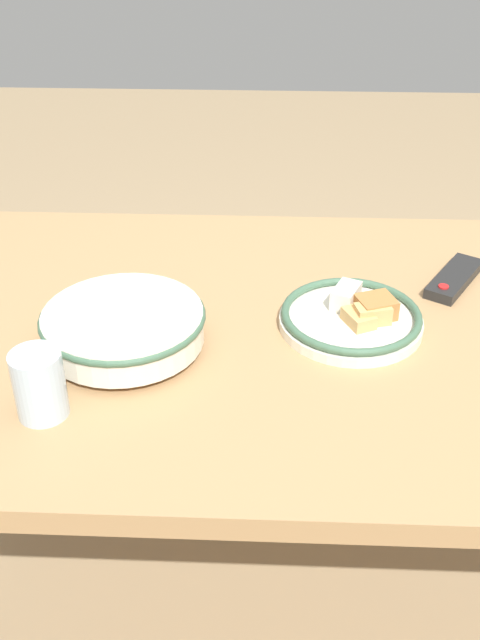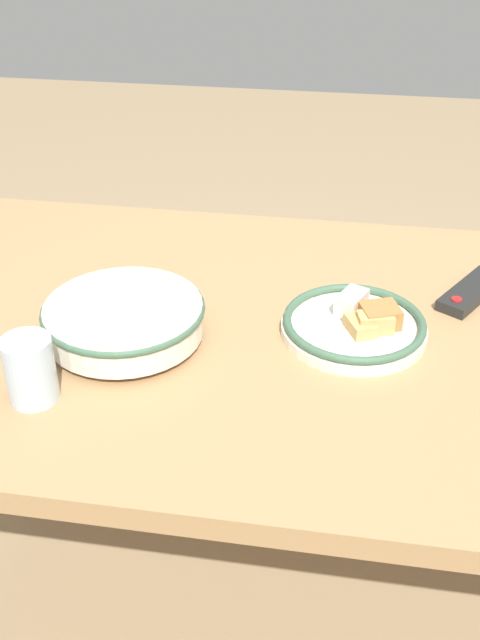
{
  "view_description": "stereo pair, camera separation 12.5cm",
  "coord_description": "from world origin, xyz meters",
  "px_view_note": "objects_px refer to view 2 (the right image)",
  "views": [
    {
      "loc": [
        -0.05,
        -1.09,
        1.43
      ],
      "look_at": [
        -0.1,
        -0.04,
        0.75
      ],
      "focal_mm": 42.0,
      "sensor_mm": 36.0,
      "label": 1
    },
    {
      "loc": [
        0.07,
        -1.08,
        1.43
      ],
      "look_at": [
        -0.1,
        -0.04,
        0.75
      ],
      "focal_mm": 42.0,
      "sensor_mm": 36.0,
      "label": 2
    }
  ],
  "objects_px": {
    "food_plate": "(356,325)",
    "drinking_glass": "(30,370)",
    "noodle_bowl": "(124,319)",
    "tv_remote": "(471,292)"
  },
  "relations": [
    {
      "from": "food_plate",
      "to": "drinking_glass",
      "type": "xyz_separation_m",
      "value": [
        -0.47,
        -0.25,
        0.03
      ]
    },
    {
      "from": "noodle_bowl",
      "to": "tv_remote",
      "type": "bearing_deg",
      "value": 21.79
    },
    {
      "from": "food_plate",
      "to": "tv_remote",
      "type": "height_order",
      "value": "food_plate"
    },
    {
      "from": "food_plate",
      "to": "drinking_glass",
      "type": "distance_m",
      "value": 0.54
    },
    {
      "from": "noodle_bowl",
      "to": "tv_remote",
      "type": "relative_size",
      "value": 1.54
    },
    {
      "from": "tv_remote",
      "to": "drinking_glass",
      "type": "bearing_deg",
      "value": 62.82
    },
    {
      "from": "noodle_bowl",
      "to": "food_plate",
      "type": "height_order",
      "value": "noodle_bowl"
    },
    {
      "from": "drinking_glass",
      "to": "food_plate",
      "type": "bearing_deg",
      "value": 28.0
    },
    {
      "from": "noodle_bowl",
      "to": "tv_remote",
      "type": "xyz_separation_m",
      "value": [
        0.59,
        0.24,
        -0.03
      ]
    },
    {
      "from": "noodle_bowl",
      "to": "food_plate",
      "type": "xyz_separation_m",
      "value": [
        0.38,
        0.07,
        -0.02
      ]
    }
  ]
}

